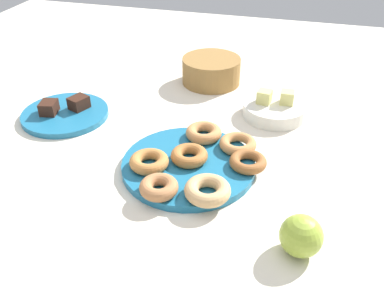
% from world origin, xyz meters
% --- Properties ---
extents(ground_plane, '(2.40, 2.40, 0.00)m').
position_xyz_m(ground_plane, '(0.00, 0.00, 0.00)').
color(ground_plane, beige).
extents(donut_plate, '(0.30, 0.30, 0.02)m').
position_xyz_m(donut_plate, '(0.00, 0.00, 0.01)').
color(donut_plate, '#1E6B93').
rests_on(donut_plate, ground_plane).
extents(donut_0, '(0.13, 0.13, 0.03)m').
position_xyz_m(donut_0, '(0.07, -0.10, 0.03)').
color(donut_0, tan).
rests_on(donut_0, donut_plate).
extents(donut_1, '(0.09, 0.09, 0.03)m').
position_xyz_m(donut_1, '(-0.08, -0.04, 0.03)').
color(donut_1, '#BC7A3D').
rests_on(donut_1, donut_plate).
extents(donut_2, '(0.12, 0.12, 0.03)m').
position_xyz_m(donut_2, '(0.01, 0.11, 0.03)').
color(donut_2, '#C6844C').
rests_on(donut_2, donut_plate).
extents(donut_3, '(0.09, 0.09, 0.02)m').
position_xyz_m(donut_3, '(0.13, 0.02, 0.03)').
color(donut_3, '#995B2D').
rests_on(donut_3, donut_plate).
extents(donut_4, '(0.12, 0.12, 0.03)m').
position_xyz_m(donut_4, '(0.00, 0.01, 0.03)').
color(donut_4, '#AD6B33').
rests_on(donut_4, donut_plate).
extents(donut_5, '(0.10, 0.10, 0.02)m').
position_xyz_m(donut_5, '(0.10, 0.09, 0.03)').
color(donut_5, '#C6844C').
rests_on(donut_5, donut_plate).
extents(donut_6, '(0.11, 0.11, 0.03)m').
position_xyz_m(donut_6, '(-0.03, -0.12, 0.03)').
color(donut_6, '#B27547').
rests_on(donut_6, donut_plate).
extents(cake_plate, '(0.24, 0.24, 0.02)m').
position_xyz_m(cake_plate, '(-0.39, 0.14, 0.01)').
color(cake_plate, '#1E6B93').
rests_on(cake_plate, ground_plane).
extents(brownie_near, '(0.05, 0.06, 0.03)m').
position_xyz_m(brownie_near, '(-0.43, 0.12, 0.03)').
color(brownie_near, '#381E14').
rests_on(brownie_near, cake_plate).
extents(brownie_far, '(0.06, 0.06, 0.03)m').
position_xyz_m(brownie_far, '(-0.36, 0.17, 0.03)').
color(brownie_far, '#381E14').
rests_on(brownie_far, cake_plate).
extents(basket, '(0.19, 0.19, 0.08)m').
position_xyz_m(basket, '(-0.06, 0.46, 0.04)').
color(basket, olive).
rests_on(basket, ground_plane).
extents(fruit_bowl, '(0.17, 0.17, 0.04)m').
position_xyz_m(fruit_bowl, '(0.16, 0.30, 0.02)').
color(fruit_bowl, silver).
rests_on(fruit_bowl, ground_plane).
extents(melon_chunk_left, '(0.04, 0.04, 0.04)m').
position_xyz_m(melon_chunk_left, '(0.13, 0.30, 0.06)').
color(melon_chunk_left, '#DBD67A').
rests_on(melon_chunk_left, fruit_bowl).
extents(melon_chunk_right, '(0.04, 0.04, 0.04)m').
position_xyz_m(melon_chunk_right, '(0.19, 0.31, 0.06)').
color(melon_chunk_right, '#DBD67A').
rests_on(melon_chunk_right, fruit_bowl).
extents(apple, '(0.08, 0.08, 0.08)m').
position_xyz_m(apple, '(0.26, -0.19, 0.04)').
color(apple, '#93AD38').
rests_on(apple, ground_plane).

